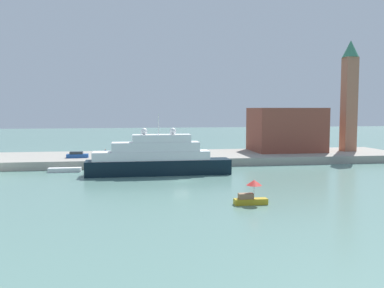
# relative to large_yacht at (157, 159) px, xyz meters

# --- Properties ---
(ground) EXTENTS (400.00, 400.00, 0.00)m
(ground) POSITION_rel_large_yacht_xyz_m (3.60, -7.43, -2.94)
(ground) COLOR slate
(quay_dock) EXTENTS (110.00, 20.23, 1.69)m
(quay_dock) POSITION_rel_large_yacht_xyz_m (3.60, 18.69, -2.10)
(quay_dock) COLOR gray
(quay_dock) RESTS_ON ground
(large_yacht) EXTENTS (26.36, 4.46, 11.18)m
(large_yacht) POSITION_rel_large_yacht_xyz_m (0.00, 0.00, 0.00)
(large_yacht) COLOR black
(large_yacht) RESTS_ON ground
(small_motorboat) EXTENTS (4.24, 1.97, 3.13)m
(small_motorboat) POSITION_rel_large_yacht_xyz_m (9.99, -26.00, -1.62)
(small_motorboat) COLOR #B7991E
(small_motorboat) RESTS_ON ground
(work_barge) EXTENTS (6.10, 1.67, 0.80)m
(work_barge) POSITION_rel_large_yacht_xyz_m (-17.20, 5.98, -2.54)
(work_barge) COLOR silver
(work_barge) RESTS_ON ground
(harbor_building) EXTENTS (16.56, 12.68, 10.59)m
(harbor_building) POSITION_rel_large_yacht_xyz_m (33.28, 21.68, 4.04)
(harbor_building) COLOR brown
(harbor_building) RESTS_ON quay_dock
(bell_tower) EXTENTS (3.93, 3.93, 26.89)m
(bell_tower) POSITION_rel_large_yacht_xyz_m (48.52, 19.57, 13.27)
(bell_tower) COLOR #9E664C
(bell_tower) RESTS_ON quay_dock
(parked_car) EXTENTS (4.52, 1.77, 1.29)m
(parked_car) POSITION_rel_large_yacht_xyz_m (-15.86, 15.07, -0.69)
(parked_car) COLOR #1E4C99
(parked_car) RESTS_ON quay_dock
(person_figure) EXTENTS (0.36, 0.36, 1.83)m
(person_figure) POSITION_rel_large_yacht_xyz_m (-9.95, 14.49, -0.40)
(person_figure) COLOR #334C8C
(person_figure) RESTS_ON quay_dock
(mooring_bollard) EXTENTS (0.48, 0.48, 0.67)m
(mooring_bollard) POSITION_rel_large_yacht_xyz_m (5.29, 9.89, -0.92)
(mooring_bollard) COLOR black
(mooring_bollard) RESTS_ON quay_dock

